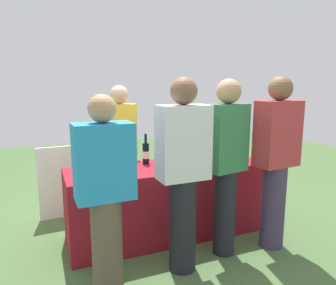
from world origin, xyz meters
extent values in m
plane|color=#476638|center=(0.00, 0.00, 0.00)|extent=(12.00, 12.00, 0.00)
cube|color=maroon|center=(0.00, 0.00, 0.39)|extent=(2.12, 0.68, 0.77)
cylinder|color=black|center=(-0.71, 0.08, 0.89)|extent=(0.08, 0.08, 0.24)
cylinder|color=black|center=(-0.71, 0.08, 1.04)|extent=(0.03, 0.03, 0.07)
cylinder|color=maroon|center=(-0.71, 0.08, 1.09)|extent=(0.03, 0.03, 0.02)
cylinder|color=silver|center=(-0.71, 0.08, 0.88)|extent=(0.08, 0.08, 0.08)
cylinder|color=black|center=(-0.52, 0.12, 0.89)|extent=(0.07, 0.07, 0.23)
cylinder|color=black|center=(-0.52, 0.12, 1.04)|extent=(0.03, 0.03, 0.09)
cylinder|color=black|center=(-0.52, 0.12, 1.10)|extent=(0.03, 0.03, 0.02)
cylinder|color=silver|center=(-0.52, 0.12, 0.87)|extent=(0.07, 0.07, 0.08)
cylinder|color=black|center=(-0.43, 0.10, 0.88)|extent=(0.07, 0.07, 0.21)
cylinder|color=black|center=(-0.43, 0.10, 1.02)|extent=(0.03, 0.03, 0.07)
cylinder|color=maroon|center=(-0.43, 0.10, 1.06)|extent=(0.03, 0.03, 0.02)
cylinder|color=silver|center=(-0.43, 0.10, 0.87)|extent=(0.07, 0.07, 0.07)
cylinder|color=black|center=(-0.19, 0.16, 0.88)|extent=(0.07, 0.07, 0.23)
cylinder|color=black|center=(-0.19, 0.16, 1.04)|extent=(0.03, 0.03, 0.09)
cylinder|color=black|center=(-0.19, 0.16, 1.09)|extent=(0.03, 0.03, 0.02)
cylinder|color=silver|center=(-0.19, 0.16, 0.87)|extent=(0.07, 0.07, 0.08)
cylinder|color=black|center=(-0.08, 0.11, 0.88)|extent=(0.07, 0.07, 0.21)
cylinder|color=black|center=(-0.08, 0.11, 1.02)|extent=(0.03, 0.03, 0.07)
cylinder|color=black|center=(-0.08, 0.11, 1.06)|extent=(0.03, 0.03, 0.02)
cylinder|color=silver|center=(-0.08, 0.11, 0.86)|extent=(0.07, 0.07, 0.07)
cylinder|color=black|center=(0.06, 0.14, 0.87)|extent=(0.06, 0.06, 0.21)
cylinder|color=black|center=(0.06, 0.14, 1.02)|extent=(0.02, 0.02, 0.09)
cylinder|color=gold|center=(0.06, 0.14, 1.07)|extent=(0.03, 0.03, 0.02)
cylinder|color=silver|center=(0.06, 0.14, 0.86)|extent=(0.07, 0.07, 0.07)
cylinder|color=black|center=(0.49, 0.13, 0.88)|extent=(0.07, 0.07, 0.21)
cylinder|color=black|center=(0.49, 0.13, 1.03)|extent=(0.03, 0.03, 0.09)
cylinder|color=maroon|center=(0.49, 0.13, 1.08)|extent=(0.03, 0.03, 0.02)
cylinder|color=silver|center=(0.49, 0.13, 0.87)|extent=(0.07, 0.07, 0.08)
cylinder|color=black|center=(0.85, 0.14, 0.88)|extent=(0.07, 0.07, 0.22)
cylinder|color=black|center=(0.85, 0.14, 1.03)|extent=(0.03, 0.03, 0.08)
cylinder|color=black|center=(0.85, 0.14, 1.07)|extent=(0.03, 0.03, 0.02)
cylinder|color=silver|center=(0.85, 0.14, 0.87)|extent=(0.07, 0.07, 0.08)
cylinder|color=silver|center=(-0.49, -0.07, 0.77)|extent=(0.06, 0.06, 0.00)
cylinder|color=silver|center=(-0.49, -0.07, 0.81)|extent=(0.01, 0.01, 0.06)
sphere|color=silver|center=(-0.49, -0.07, 0.87)|extent=(0.07, 0.07, 0.07)
sphere|color=#590C19|center=(-0.49, -0.07, 0.86)|extent=(0.04, 0.04, 0.04)
cylinder|color=silver|center=(-0.06, -0.09, 0.77)|extent=(0.06, 0.06, 0.00)
cylinder|color=silver|center=(-0.06, -0.09, 0.81)|extent=(0.01, 0.01, 0.07)
sphere|color=silver|center=(-0.06, -0.09, 0.87)|extent=(0.06, 0.06, 0.06)
cylinder|color=silver|center=(0.17, -0.12, 0.77)|extent=(0.06, 0.06, 0.00)
cylinder|color=silver|center=(0.17, -0.12, 0.81)|extent=(0.01, 0.01, 0.08)
sphere|color=silver|center=(0.17, -0.12, 0.88)|extent=(0.07, 0.07, 0.07)
sphere|color=#590C19|center=(0.17, -0.12, 0.87)|extent=(0.04, 0.04, 0.04)
cylinder|color=silver|center=(0.46, -0.06, 0.77)|extent=(0.06, 0.06, 0.00)
cylinder|color=silver|center=(0.46, -0.06, 0.81)|extent=(0.01, 0.01, 0.08)
sphere|color=silver|center=(0.46, -0.06, 0.88)|extent=(0.06, 0.06, 0.06)
cylinder|color=silver|center=(0.74, -0.14, 0.77)|extent=(0.07, 0.07, 0.00)
cylinder|color=silver|center=(0.74, -0.14, 0.81)|extent=(0.01, 0.01, 0.07)
sphere|color=silver|center=(0.74, -0.14, 0.88)|extent=(0.07, 0.07, 0.07)
sphere|color=#590C19|center=(0.74, -0.14, 0.87)|extent=(0.04, 0.04, 0.04)
cylinder|color=silver|center=(0.78, 0.00, 0.86)|extent=(0.19, 0.19, 0.18)
cylinder|color=#3F3351|center=(-0.35, 0.64, 0.40)|extent=(0.20, 0.20, 0.80)
cube|color=yellow|center=(-0.35, 0.64, 1.10)|extent=(0.37, 0.22, 0.60)
sphere|color=#D8AD8C|center=(-0.35, 0.64, 1.50)|extent=(0.22, 0.22, 0.22)
cylinder|color=brown|center=(-0.81, -0.72, 0.38)|extent=(0.24, 0.24, 0.77)
cube|color=#268CCC|center=(-0.81, -0.72, 1.05)|extent=(0.44, 0.25, 0.58)
sphere|color=tan|center=(-0.81, -0.72, 1.45)|extent=(0.21, 0.21, 0.21)
cylinder|color=black|center=(-0.14, -0.67, 0.42)|extent=(0.24, 0.24, 0.83)
cube|color=silver|center=(-0.14, -0.67, 1.14)|extent=(0.43, 0.24, 0.62)
sphere|color=brown|center=(-0.14, -0.67, 1.57)|extent=(0.22, 0.22, 0.22)
cylinder|color=black|center=(0.35, -0.58, 0.41)|extent=(0.21, 0.21, 0.83)
cube|color=#337247|center=(0.35, -0.58, 1.14)|extent=(0.40, 0.27, 0.62)
sphere|color=tan|center=(0.35, -0.58, 1.56)|extent=(0.22, 0.22, 0.22)
cylinder|color=#3F3351|center=(0.87, -0.65, 0.42)|extent=(0.23, 0.23, 0.84)
cube|color=#B23338|center=(0.87, -0.65, 1.15)|extent=(0.44, 0.27, 0.63)
sphere|color=brown|center=(0.87, -0.65, 1.58)|extent=(0.23, 0.23, 0.23)
cube|color=white|center=(-1.00, 0.91, 0.45)|extent=(0.61, 0.07, 0.89)
camera|label=1|loc=(-1.23, -2.98, 1.61)|focal=33.49mm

